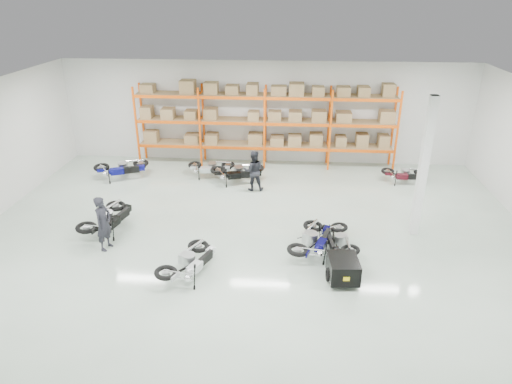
# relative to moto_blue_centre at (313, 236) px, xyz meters

# --- Properties ---
(room) EXTENTS (18.00, 18.00, 18.00)m
(room) POSITION_rel_moto_blue_centre_xyz_m (-1.88, 0.97, 1.68)
(room) COLOR #B9CEBB
(room) RESTS_ON ground
(pallet_rack) EXTENTS (11.28, 0.98, 3.62)m
(pallet_rack) POSITION_rel_moto_blue_centre_xyz_m (-1.88, 7.42, 1.69)
(pallet_rack) COLOR #F0560C
(pallet_rack) RESTS_ON ground
(structural_column) EXTENTS (0.25, 0.25, 4.50)m
(structural_column) POSITION_rel_moto_blue_centre_xyz_m (3.32, 1.47, 1.68)
(structural_column) COLOR white
(structural_column) RESTS_ON ground
(moto_blue_centre) EXTENTS (1.47, 2.06, 1.21)m
(moto_blue_centre) POSITION_rel_moto_blue_centre_xyz_m (0.00, 0.00, 0.00)
(moto_blue_centre) COLOR #080643
(moto_blue_centre) RESTS_ON ground
(moto_silver_left) EXTENTS (1.55, 2.04, 1.18)m
(moto_silver_left) POSITION_rel_moto_blue_centre_xyz_m (-3.43, -1.44, -0.01)
(moto_silver_left) COLOR #B2B5B9
(moto_silver_left) RESTS_ON ground
(moto_black_far_left) EXTENTS (1.38, 2.11, 1.26)m
(moto_black_far_left) POSITION_rel_moto_blue_centre_xyz_m (-6.60, 0.87, 0.02)
(moto_black_far_left) COLOR black
(moto_black_far_left) RESTS_ON ground
(moto_touring_right) EXTENTS (1.05, 1.74, 1.06)m
(moto_touring_right) POSITION_rel_moto_blue_centre_xyz_m (0.75, 0.18, -0.07)
(moto_touring_right) COLOR black
(moto_touring_right) RESTS_ON ground
(trailer) EXTENTS (0.88, 1.67, 0.69)m
(trailer) POSITION_rel_moto_blue_centre_xyz_m (0.75, -1.42, -0.16)
(trailer) COLOR black
(trailer) RESTS_ON ground
(moto_back_a) EXTENTS (2.14, 1.60, 1.24)m
(moto_back_a) POSITION_rel_moto_blue_centre_xyz_m (-7.74, 5.36, 0.02)
(moto_back_a) COLOR #0B0C65
(moto_back_a) RESTS_ON ground
(moto_back_b) EXTENTS (1.76, 0.97, 1.10)m
(moto_back_b) POSITION_rel_moto_blue_centre_xyz_m (-4.06, 5.84, -0.05)
(moto_back_b) COLOR silver
(moto_back_b) RESTS_ON ground
(moto_back_c) EXTENTS (2.08, 1.36, 1.24)m
(moto_back_c) POSITION_rel_moto_blue_centre_xyz_m (-2.85, 5.28, 0.01)
(moto_back_c) COLOR black
(moto_back_c) RESTS_ON ground
(moto_back_d) EXTENTS (1.59, 0.80, 1.02)m
(moto_back_d) POSITION_rel_moto_blue_centre_xyz_m (3.95, 5.75, -0.09)
(moto_back_d) COLOR #440D17
(moto_back_d) RESTS_ON ground
(person_left) EXTENTS (0.55, 0.71, 1.72)m
(person_left) POSITION_rel_moto_blue_centre_xyz_m (-6.28, -0.22, 0.29)
(person_left) COLOR black
(person_left) RESTS_ON ground
(person_back) EXTENTS (0.85, 0.70, 1.61)m
(person_back) POSITION_rel_moto_blue_centre_xyz_m (-2.15, 4.56, 0.24)
(person_back) COLOR black
(person_back) RESTS_ON ground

